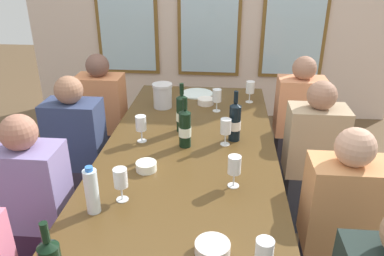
# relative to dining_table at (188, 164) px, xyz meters

# --- Properties ---
(ground_plane) EXTENTS (12.00, 12.00, 0.00)m
(ground_plane) POSITION_rel_dining_table_xyz_m (0.00, 0.00, -0.68)
(ground_plane) COLOR brown
(dining_table) EXTENTS (1.07, 2.56, 0.74)m
(dining_table) POSITION_rel_dining_table_xyz_m (0.00, 0.00, 0.00)
(dining_table) COLOR #51391A
(dining_table) RESTS_ON ground
(white_plate_0) EXTENTS (0.27, 0.27, 0.01)m
(white_plate_0) POSITION_rel_dining_table_xyz_m (-0.03, 1.09, 0.07)
(white_plate_0) COLOR white
(white_plate_0) RESTS_ON dining_table
(metal_pitcher) EXTENTS (0.16, 0.16, 0.19)m
(metal_pitcher) POSITION_rel_dining_table_xyz_m (-0.27, 0.76, 0.16)
(metal_pitcher) COLOR silver
(metal_pitcher) RESTS_ON dining_table
(wine_bottle_1) EXTENTS (0.08, 0.08, 0.32)m
(wine_bottle_1) POSITION_rel_dining_table_xyz_m (-0.03, 0.12, 0.19)
(wine_bottle_1) COLOR black
(wine_bottle_1) RESTS_ON dining_table
(wine_bottle_2) EXTENTS (0.08, 0.08, 0.34)m
(wine_bottle_2) POSITION_rel_dining_table_xyz_m (-0.07, 0.34, 0.19)
(wine_bottle_2) COLOR black
(wine_bottle_2) RESTS_ON dining_table
(wine_bottle_3) EXTENTS (0.08, 0.08, 0.33)m
(wine_bottle_3) POSITION_rel_dining_table_xyz_m (0.28, 0.24, 0.19)
(wine_bottle_3) COLOR black
(wine_bottle_3) RESTS_ON dining_table
(tasting_bowl_0) EXTENTS (0.12, 0.12, 0.05)m
(tasting_bowl_0) POSITION_rel_dining_table_xyz_m (-0.21, -0.19, 0.09)
(tasting_bowl_0) COLOR white
(tasting_bowl_0) RESTS_ON dining_table
(tasting_bowl_1) EXTENTS (0.13, 0.13, 0.05)m
(tasting_bowl_1) POSITION_rel_dining_table_xyz_m (0.06, 0.85, 0.09)
(tasting_bowl_1) COLOR white
(tasting_bowl_1) RESTS_ON dining_table
(tasting_bowl_2) EXTENTS (0.14, 0.14, 0.05)m
(tasting_bowl_2) POSITION_rel_dining_table_xyz_m (0.18, -0.79, 0.08)
(tasting_bowl_2) COLOR white
(tasting_bowl_2) RESTS_ON dining_table
(water_bottle) EXTENTS (0.06, 0.06, 0.24)m
(water_bottle) POSITION_rel_dining_table_xyz_m (-0.38, -0.57, 0.17)
(water_bottle) COLOR white
(water_bottle) RESTS_ON dining_table
(wine_glass_0) EXTENTS (0.07, 0.07, 0.17)m
(wine_glass_0) POSITION_rel_dining_table_xyz_m (0.15, 0.72, 0.18)
(wine_glass_0) COLOR white
(wine_glass_0) RESTS_ON dining_table
(wine_glass_1) EXTENTS (0.07, 0.07, 0.17)m
(wine_glass_1) POSITION_rel_dining_table_xyz_m (-0.31, 0.16, 0.18)
(wine_glass_1) COLOR white
(wine_glass_1) RESTS_ON dining_table
(wine_glass_3) EXTENTS (0.07, 0.07, 0.17)m
(wine_glass_3) POSITION_rel_dining_table_xyz_m (0.27, -0.30, 0.18)
(wine_glass_3) COLOR white
(wine_glass_3) RESTS_ON dining_table
(wine_glass_4) EXTENTS (0.07, 0.07, 0.17)m
(wine_glass_4) POSITION_rel_dining_table_xyz_m (0.22, 0.17, 0.18)
(wine_glass_4) COLOR white
(wine_glass_4) RESTS_ON dining_table
(wine_glass_5) EXTENTS (0.07, 0.07, 0.17)m
(wine_glass_5) POSITION_rel_dining_table_xyz_m (0.41, 0.93, 0.18)
(wine_glass_5) COLOR white
(wine_glass_5) RESTS_ON dining_table
(wine_glass_6) EXTENTS (0.07, 0.07, 0.17)m
(wine_glass_6) POSITION_rel_dining_table_xyz_m (0.37, -0.90, 0.18)
(wine_glass_6) COLOR white
(wine_glass_6) RESTS_ON dining_table
(wine_glass_8) EXTENTS (0.07, 0.07, 0.17)m
(wine_glass_8) POSITION_rel_dining_table_xyz_m (-0.27, -0.47, 0.18)
(wine_glass_8) COLOR white
(wine_glass_8) RESTS_ON dining_table
(seated_person_0) EXTENTS (0.38, 0.24, 1.11)m
(seated_person_0) POSITION_rel_dining_table_xyz_m (-0.82, 0.92, -0.15)
(seated_person_0) COLOR #2B2738
(seated_person_0) RESTS_ON ground
(seated_person_1) EXTENTS (0.38, 0.24, 1.11)m
(seated_person_1) POSITION_rel_dining_table_xyz_m (0.82, 1.00, -0.15)
(seated_person_1) COLOR #2C2A33
(seated_person_1) RESTS_ON ground
(seated_person_2) EXTENTS (0.38, 0.24, 1.11)m
(seated_person_2) POSITION_rel_dining_table_xyz_m (-0.82, 0.32, -0.15)
(seated_person_2) COLOR #372F3D
(seated_person_2) RESTS_ON ground
(seated_person_3) EXTENTS (0.38, 0.24, 1.11)m
(seated_person_3) POSITION_rel_dining_table_xyz_m (0.82, 0.37, -0.15)
(seated_person_3) COLOR #2C303B
(seated_person_3) RESTS_ON ground
(seated_person_4) EXTENTS (0.38, 0.24, 1.11)m
(seated_person_4) POSITION_rel_dining_table_xyz_m (-0.82, -0.33, -0.15)
(seated_person_4) COLOR #38213C
(seated_person_4) RESTS_ON ground
(seated_person_5) EXTENTS (0.38, 0.24, 1.11)m
(seated_person_5) POSITION_rel_dining_table_xyz_m (0.82, -0.34, -0.15)
(seated_person_5) COLOR #282B3D
(seated_person_5) RESTS_ON ground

